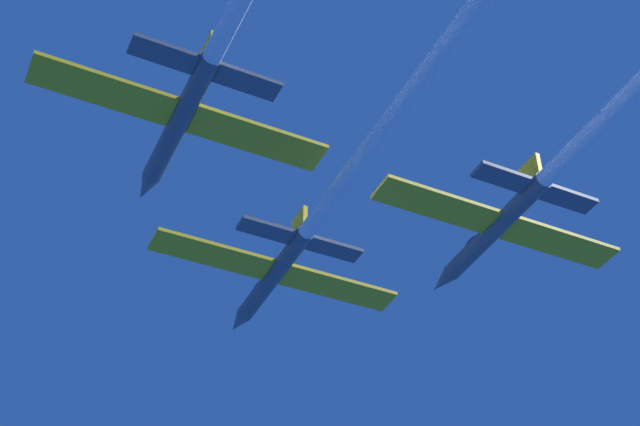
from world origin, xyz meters
TOP-DOWN VIEW (x-y plane):
  - jet_lead at (-0.64, -10.91)m, footprint 17.12×43.80m
  - jet_right_wing at (10.17, -20.40)m, footprint 17.12×41.79m

SIDE VIEW (x-z plane):
  - jet_lead at x=-0.64m, z-range -1.78..1.05m
  - jet_right_wing at x=10.17m, z-range -1.51..1.32m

